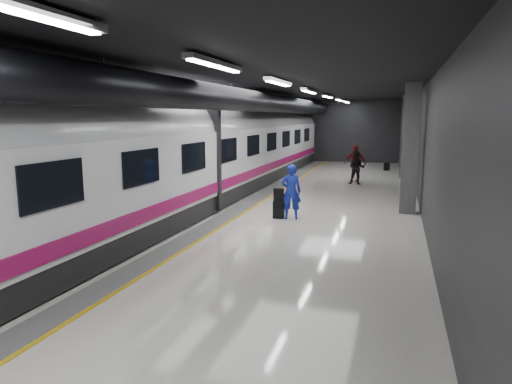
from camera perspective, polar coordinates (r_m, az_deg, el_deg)
The scene contains 9 objects.
ground at distance 15.60m, azimuth 1.50°, elevation -3.03°, with size 40.00×40.00×0.00m, color silver.
platform_hall at distance 16.23m, azimuth 1.50°, elevation 10.03°, with size 10.02×40.02×4.51m.
train at distance 16.46m, azimuth -9.45°, elevation 4.78°, with size 3.05×38.00×4.05m.
traveler_main at distance 15.06m, azimuth 4.41°, elevation 0.04°, with size 0.67×0.44×1.83m, color #191FBE.
suitcase_main at distance 15.23m, azimuth 2.85°, elevation -2.24°, with size 0.35×0.22×0.58m, color black.
shoulder_bag at distance 15.14m, azimuth 2.87°, elevation -0.37°, with size 0.32×0.17×0.43m, color black.
traveler_far_a at distance 23.26m, azimuth 12.47°, elevation 2.97°, with size 0.82×0.64×1.68m, color black.
traveler_far_b at distance 24.37m, azimuth 12.26°, elevation 3.55°, with size 1.13×0.47×1.92m, color maroon.
suitcase_far at distance 29.95m, azimuth 16.02°, elevation 3.09°, with size 0.34×0.22×0.50m, color black.
Camera 1 is at (4.11, -14.67, 3.36)m, focal length 32.00 mm.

